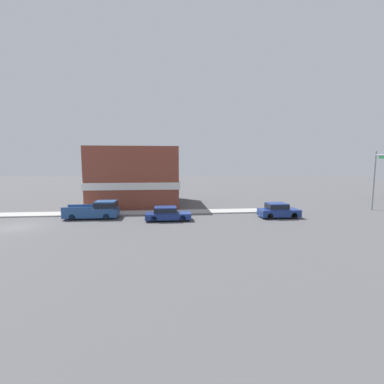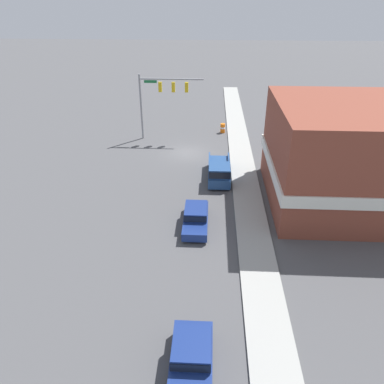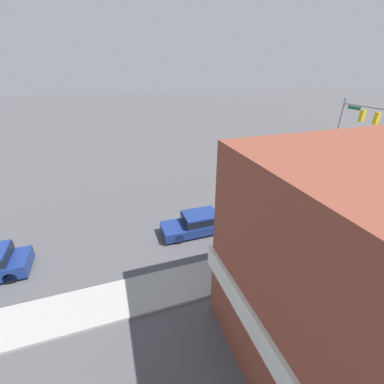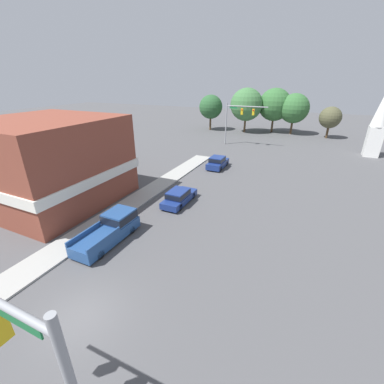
# 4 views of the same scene
# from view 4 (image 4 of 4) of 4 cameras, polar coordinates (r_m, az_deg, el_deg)

# --- Properties ---
(ground_plane) EXTENTS (200.00, 200.00, 0.00)m
(ground_plane) POSITION_cam_4_polar(r_m,az_deg,el_deg) (15.75, -23.46, -24.14)
(ground_plane) COLOR #4C4C4F
(sidewalk_curb) EXTENTS (2.40, 60.00, 0.14)m
(sidewalk_curb) POSITION_cam_4_polar(r_m,az_deg,el_deg) (19.59, -35.34, -16.01)
(sidewalk_curb) COLOR #9E9E99
(sidewalk_curb) RESTS_ON ground
(near_signal_assembly) EXTENTS (7.12, 0.49, 7.32)m
(near_signal_assembly) POSITION_cam_4_polar(r_m,az_deg,el_deg) (8.65, -36.70, -24.55)
(near_signal_assembly) COLOR gray
(near_signal_assembly) RESTS_ON ground
(far_signal_assembly) EXTENTS (7.27, 0.49, 7.38)m
(far_signal_assembly) POSITION_cam_4_polar(r_m,az_deg,el_deg) (47.89, 10.26, 16.42)
(far_signal_assembly) COLOR gray
(far_signal_assembly) RESTS_ON ground
(car_lead) EXTENTS (1.77, 4.62, 1.43)m
(car_lead) POSITION_cam_4_polar(r_m,az_deg,el_deg) (24.96, -2.94, -1.01)
(car_lead) COLOR black
(car_lead) RESTS_ON ground
(car_second_ahead) EXTENTS (1.90, 4.24, 1.59)m
(car_second_ahead) POSITION_cam_4_polar(r_m,az_deg,el_deg) (35.38, 5.69, 6.63)
(car_second_ahead) COLOR black
(car_second_ahead) RESTS_ON ground
(pickup_truck_parked) EXTENTS (1.96, 5.55, 1.86)m
(pickup_truck_parked) POSITION_cam_4_polar(r_m,az_deg,el_deg) (20.43, -17.46, -7.68)
(pickup_truck_parked) COLOR black
(pickup_truck_parked) RESTS_ON ground
(corner_brick_building) EXTENTS (11.81, 11.96, 8.00)m
(corner_brick_building) POSITION_cam_4_polar(r_m,az_deg,el_deg) (28.22, -29.09, 5.77)
(corner_brick_building) COLOR brown
(corner_brick_building) RESTS_ON ground
(church_steeple) EXTENTS (2.25, 2.25, 10.26)m
(church_steeple) POSITION_cam_4_polar(r_m,az_deg,el_deg) (48.91, 36.17, 12.56)
(church_steeple) COLOR white
(church_steeple) RESTS_ON ground
(backdrop_tree_left_far) EXTENTS (5.37, 5.37, 7.96)m
(backdrop_tree_left_far) POSITION_cam_4_polar(r_m,az_deg,el_deg) (62.84, 4.20, 18.34)
(backdrop_tree_left_far) COLOR #4C3823
(backdrop_tree_left_far) RESTS_ON ground
(backdrop_tree_left_mid) EXTENTS (7.00, 7.00, 9.54)m
(backdrop_tree_left_mid) POSITION_cam_4_polar(r_m,az_deg,el_deg) (60.86, 12.00, 18.47)
(backdrop_tree_left_mid) COLOR #4C3823
(backdrop_tree_left_mid) RESTS_ON ground
(backdrop_tree_center) EXTENTS (6.99, 6.99, 9.49)m
(backdrop_tree_center) POSITION_cam_4_polar(r_m,az_deg,el_deg) (62.61, 17.90, 17.98)
(backdrop_tree_center) COLOR #4C3823
(backdrop_tree_center) RESTS_ON ground
(backdrop_tree_right_mid) EXTENTS (6.16, 6.16, 8.53)m
(backdrop_tree_right_mid) POSITION_cam_4_polar(r_m,az_deg,el_deg) (61.61, 21.77, 16.87)
(backdrop_tree_right_mid) COLOR #4C3823
(backdrop_tree_right_mid) RESTS_ON ground
(backdrop_tree_right_far) EXTENTS (4.22, 4.22, 6.24)m
(backdrop_tree_right_far) POSITION_cam_4_polar(r_m,az_deg,el_deg) (60.30, 28.38, 14.35)
(backdrop_tree_right_far) COLOR #4C3823
(backdrop_tree_right_far) RESTS_ON ground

